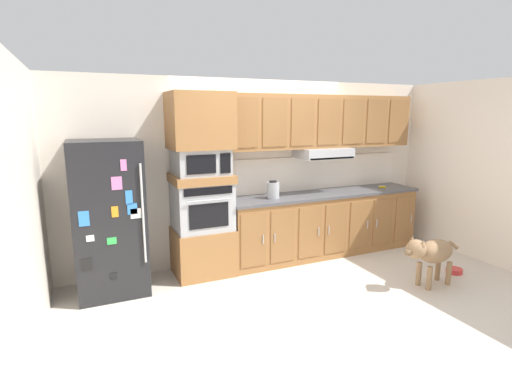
# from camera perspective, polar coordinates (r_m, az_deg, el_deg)

# --- Properties ---
(ground_plane) EXTENTS (9.60, 9.60, 0.00)m
(ground_plane) POSITION_cam_1_polar(r_m,az_deg,el_deg) (5.02, 5.89, -12.82)
(ground_plane) COLOR beige
(back_kitchen_wall) EXTENTS (6.20, 0.12, 2.50)m
(back_kitchen_wall) POSITION_cam_1_polar(r_m,az_deg,el_deg) (5.62, 0.49, 3.17)
(back_kitchen_wall) COLOR silver
(back_kitchen_wall) RESTS_ON ground
(side_panel_left) EXTENTS (0.12, 7.10, 2.50)m
(side_panel_left) POSITION_cam_1_polar(r_m,az_deg,el_deg) (4.06, -30.42, -1.57)
(side_panel_left) COLOR silver
(side_panel_left) RESTS_ON ground
(side_panel_right) EXTENTS (0.12, 7.10, 2.50)m
(side_panel_right) POSITION_cam_1_polar(r_m,az_deg,el_deg) (6.51, 28.03, 2.96)
(side_panel_right) COLOR white
(side_panel_right) RESTS_ON ground
(refrigerator) EXTENTS (0.76, 0.73, 1.76)m
(refrigerator) POSITION_cam_1_polar(r_m,az_deg,el_deg) (4.78, -20.53, -3.54)
(refrigerator) COLOR black
(refrigerator) RESTS_ON ground
(oven_base_cabinet) EXTENTS (0.74, 0.62, 0.60)m
(oven_base_cabinet) POSITION_cam_1_polar(r_m,az_deg,el_deg) (5.19, -7.65, -8.44)
(oven_base_cabinet) COLOR #996638
(oven_base_cabinet) RESTS_ON ground
(built_in_oven) EXTENTS (0.70, 0.62, 0.60)m
(built_in_oven) POSITION_cam_1_polar(r_m,az_deg,el_deg) (5.02, -7.82, -1.98)
(built_in_oven) COLOR #A8AAAF
(built_in_oven) RESTS_ON oven_base_cabinet
(appliance_mid_shelf) EXTENTS (0.74, 0.62, 0.10)m
(appliance_mid_shelf) POSITION_cam_1_polar(r_m,az_deg,el_deg) (4.96, -7.93, 1.96)
(appliance_mid_shelf) COLOR #996638
(appliance_mid_shelf) RESTS_ON built_in_oven
(microwave) EXTENTS (0.64, 0.54, 0.32)m
(microwave) POSITION_cam_1_polar(r_m,az_deg,el_deg) (4.92, -7.99, 4.37)
(microwave) COLOR #A8AAAF
(microwave) RESTS_ON appliance_mid_shelf
(appliance_upper_cabinet) EXTENTS (0.74, 0.62, 0.68)m
(appliance_upper_cabinet) POSITION_cam_1_polar(r_m,az_deg,el_deg) (4.89, -8.16, 10.19)
(appliance_upper_cabinet) COLOR #996638
(appliance_upper_cabinet) RESTS_ON microwave
(lower_cabinet_run) EXTENTS (2.94, 0.63, 0.88)m
(lower_cabinet_run) POSITION_cam_1_polar(r_m,az_deg,el_deg) (5.90, 9.77, -4.64)
(lower_cabinet_run) COLOR #996638
(lower_cabinet_run) RESTS_ON ground
(countertop_slab) EXTENTS (2.98, 0.64, 0.04)m
(countertop_slab) POSITION_cam_1_polar(r_m,az_deg,el_deg) (5.80, 9.90, -0.26)
(countertop_slab) COLOR #4C4C51
(countertop_slab) RESTS_ON lower_cabinet_run
(backsplash_panel) EXTENTS (2.98, 0.02, 0.50)m
(backsplash_panel) POSITION_cam_1_polar(r_m,az_deg,el_deg) (5.99, 8.45, 2.77)
(backsplash_panel) COLOR white
(backsplash_panel) RESTS_ON countertop_slab
(upper_cabinet_with_hood) EXTENTS (2.94, 0.48, 0.88)m
(upper_cabinet_with_hood) POSITION_cam_1_polar(r_m,az_deg,el_deg) (5.79, 9.56, 9.73)
(upper_cabinet_with_hood) COLOR #996638
(upper_cabinet_with_hood) RESTS_ON backsplash_panel
(screwdriver) EXTENTS (0.16, 0.16, 0.03)m
(screwdriver) POSITION_cam_1_polar(r_m,az_deg,el_deg) (6.38, 17.80, 0.72)
(screwdriver) COLOR yellow
(screwdriver) RESTS_ON countertop_slab
(electric_kettle) EXTENTS (0.17, 0.17, 0.24)m
(electric_kettle) POSITION_cam_1_polar(r_m,az_deg,el_deg) (5.30, 2.48, 0.29)
(electric_kettle) COLOR #A8AAAF
(electric_kettle) RESTS_ON countertop_slab
(dog) EXTENTS (0.90, 0.30, 0.64)m
(dog) POSITION_cam_1_polar(r_m,az_deg,el_deg) (5.17, 24.01, -7.99)
(dog) COLOR #997551
(dog) RESTS_ON ground
(dog_food_bowl) EXTENTS (0.20, 0.20, 0.06)m
(dog_food_bowl) POSITION_cam_1_polar(r_m,az_deg,el_deg) (5.85, 26.75, -10.10)
(dog_food_bowl) COLOR red
(dog_food_bowl) RESTS_ON ground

